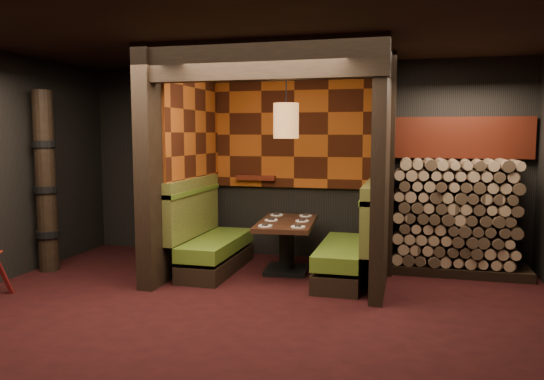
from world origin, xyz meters
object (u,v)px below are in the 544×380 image
Objects in this scene: booth_bench_right at (351,249)px; dining_table at (287,238)px; firewood_stack at (461,217)px; totem_column at (46,183)px; pendant_lamp at (286,121)px; booth_bench_left at (209,241)px.

dining_table is (-0.86, 0.16, 0.06)m from booth_bench_right.
firewood_stack reaches higher than dining_table.
totem_column is at bearing -172.14° from booth_bench_right.
pendant_lamp is 0.62× the size of firewood_stack.
pendant_lamp is 2.61m from firewood_stack.
booth_bench_left is 1.89m from booth_bench_right.
booth_bench_left is 1.48× the size of pendant_lamp.
booth_bench_left is at bearing 14.75° from totem_column.
pendant_lamp is at bearing 11.93° from totem_column.
pendant_lamp is (1.03, 0.11, 1.60)m from booth_bench_left.
booth_bench_right is at bearing -10.41° from dining_table.
firewood_stack is at bearing 13.19° from totem_column.
booth_bench_left is at bearing -171.24° from dining_table.
dining_table is (1.03, 0.16, 0.06)m from booth_bench_left.
dining_table is at bearing -166.28° from firewood_stack.
booth_bench_right is at bearing -152.65° from firewood_stack.
pendant_lamp reaches higher than totem_column.
booth_bench_left and booth_bench_right have the same top height.
totem_column reaches higher than dining_table.
totem_column is (-3.98, -0.55, 0.79)m from booth_bench_right.
pendant_lamp is at bearing -90.00° from dining_table.
pendant_lamp reaches higher than booth_bench_left.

